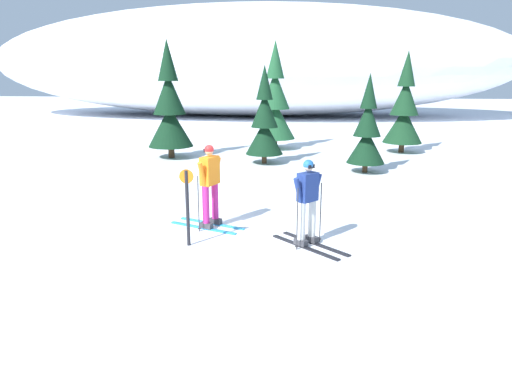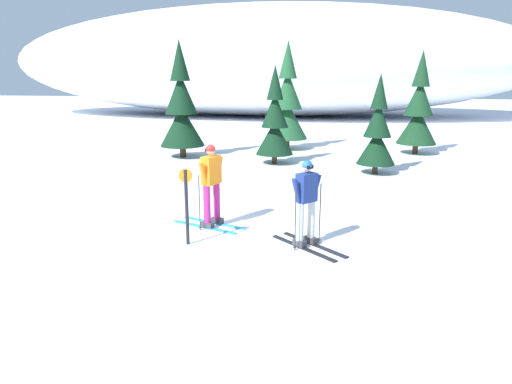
{
  "view_description": "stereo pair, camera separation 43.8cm",
  "coord_description": "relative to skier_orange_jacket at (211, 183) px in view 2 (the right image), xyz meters",
  "views": [
    {
      "loc": [
        1.94,
        -9.13,
        3.31
      ],
      "look_at": [
        0.91,
        0.03,
        0.95
      ],
      "focal_mm": 32.23,
      "sensor_mm": 36.0,
      "label": 1
    },
    {
      "loc": [
        2.37,
        -9.07,
        3.31
      ],
      "look_at": [
        0.91,
        0.03,
        0.95
      ],
      "focal_mm": 32.23,
      "sensor_mm": 36.0,
      "label": 2
    }
  ],
  "objects": [
    {
      "name": "skier_navy_jacket",
      "position": [
        2.14,
        -0.88,
        -0.1
      ],
      "size": [
        1.55,
        1.49,
        1.73
      ],
      "color": "black",
      "rests_on": "ground"
    },
    {
      "name": "skier_orange_jacket",
      "position": [
        0.0,
        0.0,
        0.0
      ],
      "size": [
        1.75,
        1.07,
        1.85
      ],
      "color": "#2893CC",
      "rests_on": "ground"
    },
    {
      "name": "pine_tree_far_right",
      "position": [
        6.2,
        10.93,
        0.82
      ],
      "size": [
        1.67,
        1.67,
        4.32
      ],
      "color": "#47301E",
      "rests_on": "ground"
    },
    {
      "name": "pine_tree_center_right",
      "position": [
        4.12,
        6.43,
        0.42
      ],
      "size": [
        1.3,
        1.3,
        3.37
      ],
      "color": "#47301E",
      "rests_on": "ground"
    },
    {
      "name": "trail_marker_post",
      "position": [
        -0.2,
        -1.17,
        -0.11
      ],
      "size": [
        0.28,
        0.07,
        1.55
      ],
      "color": "black",
      "rests_on": "ground"
    },
    {
      "name": "ground_plane",
      "position": [
        0.16,
        -0.47,
        -0.99
      ],
      "size": [
        120.0,
        120.0,
        0.0
      ],
      "primitive_type": "plane",
      "color": "white"
    },
    {
      "name": "pine_tree_center",
      "position": [
        0.6,
        11.33,
        1.02
      ],
      "size": [
        1.86,
        1.86,
        4.8
      ],
      "color": "#47301E",
      "rests_on": "ground"
    },
    {
      "name": "snow_ridge_background",
      "position": [
        -2.76,
        29.31,
        3.41
      ],
      "size": [
        43.44,
        17.7,
        8.8
      ],
      "primitive_type": "ellipsoid",
      "color": "white",
      "rests_on": "ground"
    },
    {
      "name": "pine_tree_far_left",
      "position": [
        -3.44,
        8.55,
        0.97
      ],
      "size": [
        1.81,
        1.81,
        4.69
      ],
      "color": "#47301E",
      "rests_on": "ground"
    },
    {
      "name": "pine_tree_center_left",
      "position": [
        0.47,
        7.71,
        0.55
      ],
      "size": [
        1.42,
        1.42,
        3.68
      ],
      "color": "#47301E",
      "rests_on": "ground"
    }
  ]
}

